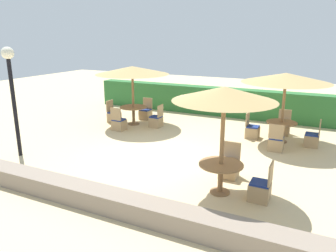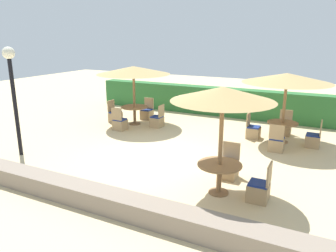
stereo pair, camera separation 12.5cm
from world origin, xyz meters
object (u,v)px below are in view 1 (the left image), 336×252
object	(u,v)px
round_table_back_left	(133,110)
lamp_post	(11,80)
round_table_front_right	(221,170)
patio_chair_back_left_south	(119,124)
patio_chair_back_right_south	(276,143)
patio_chair_back_right_north	(283,128)
parasol_back_right	(286,78)
patio_chair_front_right_north	(229,168)
parasol_back_left	(132,70)
patio_chair_back_right_east	(312,139)
patio_chair_back_left_west	(114,116)
patio_chair_back_left_north	(146,113)
patio_chair_back_left_east	(156,121)
patio_chair_front_right_east	(260,190)
round_table_back_right	(281,126)
patio_chair_back_right_west	(252,131)
parasol_front_right	(224,94)

from	to	relation	value
round_table_back_left	lamp_post	bearing A→B (deg)	-104.62
round_table_front_right	patio_chair_back_left_south	size ratio (longest dim) A/B	1.12
round_table_back_left	patio_chair_back_right_south	bearing A→B (deg)	-7.37
patio_chair_back_right_north	patio_chair_back_left_south	bearing A→B (deg)	20.79
parasol_back_right	patio_chair_front_right_north	bearing A→B (deg)	-101.98
parasol_back_right	parasol_back_left	distance (m)	5.90
patio_chair_back_right_east	patio_chair_back_right_north	bearing A→B (deg)	46.20
round_table_back_left	patio_chair_back_left_west	world-z (taller)	patio_chair_back_left_west
patio_chair_back_left_north	patio_chair_back_left_west	size ratio (longest dim) A/B	1.00
round_table_front_right	patio_chair_back_left_east	size ratio (longest dim) A/B	1.12
round_table_back_left	round_table_front_right	bearing A→B (deg)	-40.54
patio_chair_back_right_east	parasol_back_right	bearing A→B (deg)	86.80
round_table_front_right	parasol_back_left	xyz separation A→B (m)	(-5.17, 4.42, 1.68)
lamp_post	round_table_front_right	distance (m)	6.65
patio_chair_back_right_north	patio_chair_back_left_south	size ratio (longest dim) A/B	1.00
lamp_post	patio_chair_back_left_west	distance (m)	5.13
lamp_post	round_table_front_right	world-z (taller)	lamp_post
parasol_back_right	patio_chair_back_left_south	bearing A→B (deg)	-167.86
parasol_back_right	patio_chair_back_left_west	bearing A→B (deg)	-177.45
patio_chair_front_right_east	patio_chair_back_left_south	distance (m)	7.00
parasol_back_left	patio_chair_back_left_west	bearing A→B (deg)	-177.33
lamp_post	patio_chair_front_right_east	bearing A→B (deg)	2.77
round_table_back_right	round_table_front_right	bearing A→B (deg)	-98.92
parasol_back_right	patio_chair_back_left_east	size ratio (longest dim) A/B	3.18
round_table_front_right	round_table_back_left	world-z (taller)	round_table_back_left
lamp_post	parasol_back_right	xyz separation A→B (m)	(7.13, 4.99, -0.10)
round_table_front_right	round_table_back_right	distance (m)	4.74
round_table_front_right	patio_chair_back_right_north	bearing A→B (deg)	82.94
patio_chair_back_right_west	parasol_front_right	bearing A→B (deg)	3.26
patio_chair_back_left_north	patio_chair_back_left_east	world-z (taller)	same
patio_chair_front_right_east	patio_chair_back_right_north	bearing A→B (deg)	2.39
patio_chair_front_right_north	patio_chair_back_right_east	distance (m)	4.09
patio_chair_back_left_east	patio_chair_back_left_north	bearing A→B (deg)	47.71
patio_chair_back_left_south	patio_chair_back_left_west	size ratio (longest dim) A/B	1.00
parasol_back_right	patio_chair_back_left_east	distance (m)	5.24
parasol_back_right	patio_chair_back_right_north	distance (m)	2.21
patio_chair_front_right_east	round_table_back_left	distance (m)	7.51
patio_chair_back_left_south	round_table_back_left	bearing A→B (deg)	87.14
patio_chair_front_right_east	round_table_back_right	distance (m)	4.65
round_table_front_right	patio_chair_back_right_south	bearing A→B (deg)	78.66
patio_chair_front_right_north	patio_chair_back_left_east	xyz separation A→B (m)	(-4.06, 3.51, 0.00)
patio_chair_front_right_east	round_table_front_right	bearing A→B (deg)	92.63
patio_chair_front_right_east	parasol_back_right	size ratio (longest dim) A/B	0.31
round_table_back_right	parasol_back_left	size ratio (longest dim) A/B	0.35
patio_chair_back_left_north	patio_chair_back_left_east	distance (m)	1.41
patio_chair_back_right_south	parasol_back_left	distance (m)	6.27
round_table_front_right	round_table_back_left	xyz separation A→B (m)	(-5.17, 4.42, 0.03)
round_table_front_right	patio_chair_back_right_west	size ratio (longest dim) A/B	1.12
patio_chair_back_left_north	patio_chair_front_right_north	bearing A→B (deg)	138.84
patio_chair_back_right_east	parasol_back_left	distance (m)	7.21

